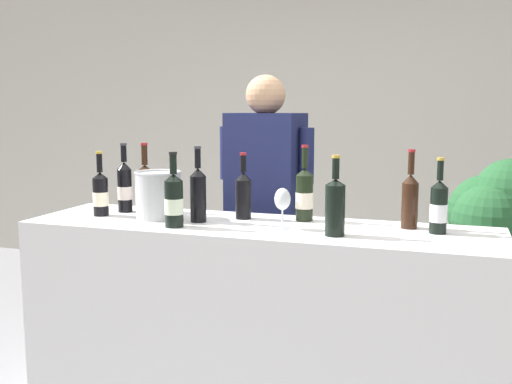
{
  "coord_description": "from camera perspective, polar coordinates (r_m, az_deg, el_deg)",
  "views": [
    {
      "loc": [
        0.82,
        -2.48,
        1.5
      ],
      "look_at": [
        -0.0,
        0.0,
        1.13
      ],
      "focal_mm": 41.27,
      "sensor_mm": 36.0,
      "label": 1
    }
  ],
  "objects": [
    {
      "name": "wine_bottle_7",
      "position": [
        2.44,
        7.68,
        -1.29
      ],
      "size": [
        0.08,
        0.08,
        0.33
      ],
      "color": "black",
      "rests_on": "counter"
    },
    {
      "name": "wine_bottle_4",
      "position": [
        2.58,
        17.29,
        -1.38
      ],
      "size": [
        0.07,
        0.07,
        0.32
      ],
      "color": "black",
      "rests_on": "counter"
    },
    {
      "name": "wine_bottle_2",
      "position": [
        2.62,
        -7.97,
        -0.78
      ],
      "size": [
        0.08,
        0.08,
        0.33
      ],
      "color": "black",
      "rests_on": "counter"
    },
    {
      "name": "wine_bottle_1",
      "position": [
        2.97,
        -14.84,
        -0.14
      ],
      "size": [
        0.08,
        0.08,
        0.32
      ],
      "color": "black",
      "rests_on": "counter"
    },
    {
      "name": "wine_bottle_6",
      "position": [
        3.05,
        -10.69,
        0.49
      ],
      "size": [
        0.07,
        0.07,
        0.35
      ],
      "color": "black",
      "rests_on": "counter"
    },
    {
      "name": "wall_back",
      "position": [
        5.14,
        9.3,
        6.94
      ],
      "size": [
        8.0,
        0.1,
        2.8
      ],
      "primitive_type": "cube",
      "color": "beige",
      "rests_on": "ground_plane"
    },
    {
      "name": "wine_bottle_8",
      "position": [
        2.65,
        14.7,
        -0.64
      ],
      "size": [
        0.07,
        0.07,
        0.35
      ],
      "color": "black",
      "rests_on": "counter"
    },
    {
      "name": "potted_shrub",
      "position": [
        3.76,
        22.21,
        -3.83
      ],
      "size": [
        0.57,
        0.59,
        1.21
      ],
      "color": "brown",
      "rests_on": "ground_plane"
    },
    {
      "name": "wine_bottle_3",
      "position": [
        3.05,
        -12.61,
        0.53
      ],
      "size": [
        0.07,
        0.07,
        0.35
      ],
      "color": "black",
      "rests_on": "counter"
    },
    {
      "name": "wine_bottle_9",
      "position": [
        2.79,
        -1.24,
        -0.17
      ],
      "size": [
        0.07,
        0.07,
        0.32
      ],
      "color": "black",
      "rests_on": "counter"
    },
    {
      "name": "wine_glass",
      "position": [
        2.56,
        2.58,
        -0.85
      ],
      "size": [
        0.07,
        0.07,
        0.18
      ],
      "color": "silver",
      "rests_on": "counter"
    },
    {
      "name": "wine_bottle_5",
      "position": [
        2.73,
        -5.63,
        -0.09
      ],
      "size": [
        0.07,
        0.07,
        0.35
      ],
      "color": "black",
      "rests_on": "counter"
    },
    {
      "name": "wine_bottle_0",
      "position": [
        2.75,
        4.71,
        -0.24
      ],
      "size": [
        0.08,
        0.08,
        0.35
      ],
      "color": "black",
      "rests_on": "counter"
    },
    {
      "name": "ice_bucket",
      "position": [
        2.85,
        -9.45,
        -0.23
      ],
      "size": [
        0.22,
        0.22,
        0.23
      ],
      "color": "silver",
      "rests_on": "counter"
    },
    {
      "name": "counter",
      "position": [
        2.8,
        0.06,
        -13.04
      ],
      "size": [
        2.15,
        0.57,
        0.98
      ],
      "primitive_type": "cube",
      "color": "white",
      "rests_on": "ground_plane"
    },
    {
      "name": "person_server",
      "position": [
        3.32,
        0.9,
        -3.59
      ],
      "size": [
        0.56,
        0.29,
        1.68
      ],
      "color": "black",
      "rests_on": "ground_plane"
    }
  ]
}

